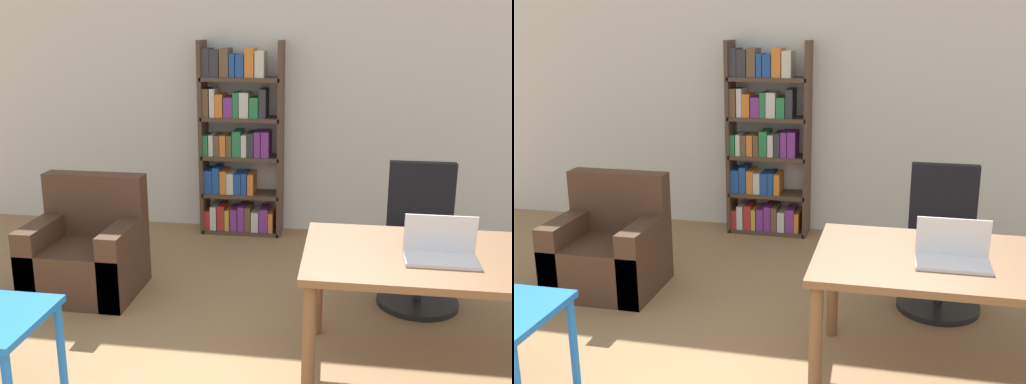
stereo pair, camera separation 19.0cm
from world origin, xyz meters
The scene contains 6 objects.
wall_back centered at (0.00, 4.53, 1.35)m, with size 8.00×0.06×2.70m.
desk centered at (0.82, 2.05, 0.64)m, with size 1.78×0.90×0.72m.
laptop centered at (0.64, 1.98, 0.77)m, with size 0.37×0.21×0.23m.
office_chair centered at (0.67, 3.04, 0.43)m, with size 0.57×0.57×0.99m.
armchair centered at (-1.73, 2.83, 0.28)m, with size 0.77×0.66×0.85m.
bookshelf centered at (-0.88, 4.34, 0.86)m, with size 0.76×0.28×1.80m.
Camera 1 is at (0.15, -1.06, 1.88)m, focal length 42.00 mm.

